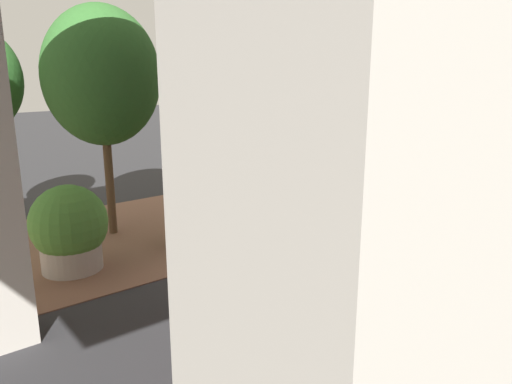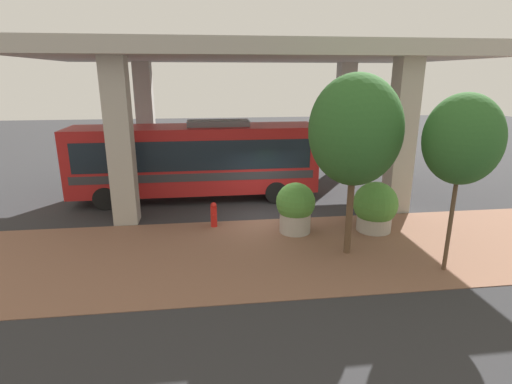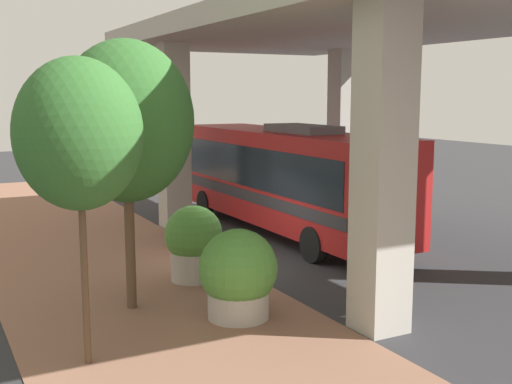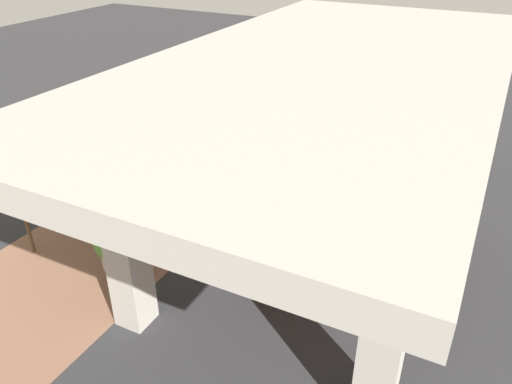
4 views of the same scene
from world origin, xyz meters
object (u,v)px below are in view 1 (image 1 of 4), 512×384
Objects in this scene: bus at (461,178)px; fire_hydrant at (308,211)px; planter_middle at (69,229)px; street_tree_near at (102,76)px; planter_front at (195,205)px.

fire_hydrant is (-3.80, -0.72, -1.47)m from bus.
street_tree_near is (-1.75, 1.65, 3.08)m from planter_middle.
fire_hydrant is at bearing 55.81° from street_tree_near.
planter_front is at bearing 85.47° from planter_middle.
street_tree_near is at bearing -143.42° from bus.
planter_front is 2.95m from planter_middle.
planter_middle is 0.33× the size of street_tree_near.
planter_front is (-0.90, -2.96, 0.47)m from fire_hydrant.
planter_middle is at bearing -100.91° from fire_hydrant.
street_tree_near reaches higher than fire_hydrant.
bus reaches higher than planter_front.
bus is 1.94× the size of street_tree_near.
bus is 6.05m from planter_front.
fire_hydrant is at bearing 72.99° from planter_front.
planter_front is at bearing -107.01° from fire_hydrant.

